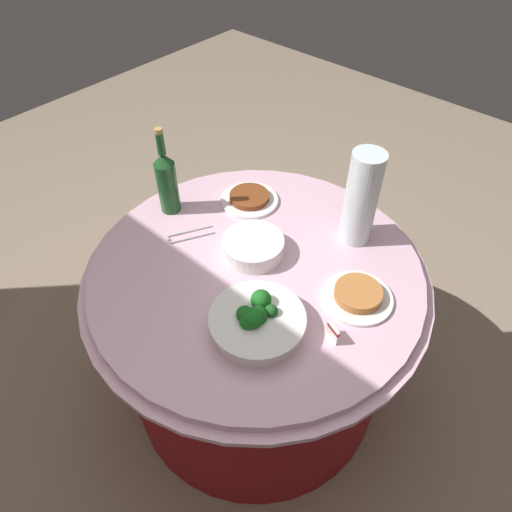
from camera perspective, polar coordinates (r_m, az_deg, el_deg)
The scene contains 10 objects.
ground_plane at distance 2.14m, azimuth -0.00°, elevation -15.05°, with size 6.00×6.00×0.00m, color gray.
buffet_table at distance 1.82m, azimuth -0.00°, elevation -9.21°, with size 1.16×1.16×0.74m.
broccoli_bowl at distance 1.34m, azimuth 0.09°, elevation -8.00°, with size 0.28×0.28×0.11m.
plate_stack at distance 1.56m, azimuth -0.38°, elevation 1.18°, with size 0.21×0.21×0.06m.
wine_bottle at distance 1.70m, azimuth -10.89°, elevation 9.05°, with size 0.07×0.07×0.34m.
decorative_fruit_vase at distance 1.58m, azimuth 12.65°, elevation 6.28°, with size 0.11×0.11×0.34m.
serving_tongs at distance 1.66m, azimuth -8.25°, elevation 2.60°, with size 0.11×0.16×0.01m.
food_plate_peanuts at distance 1.47m, azimuth 12.35°, elevation -4.74°, with size 0.22×0.22×0.04m.
food_plate_stir_fry at distance 1.78m, azimuth -0.82°, elevation 7.05°, with size 0.22×0.22×0.03m.
label_placard_front at distance 1.35m, azimuth 9.41°, elevation -9.23°, with size 0.05×0.03×0.05m.
Camera 1 is at (-0.70, 0.79, 1.86)m, focal length 32.64 mm.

